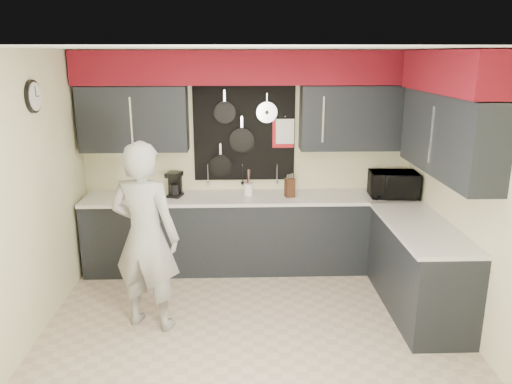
{
  "coord_description": "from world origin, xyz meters",
  "views": [
    {
      "loc": [
        -0.11,
        -4.25,
        2.56
      ],
      "look_at": [
        0.05,
        0.5,
        1.23
      ],
      "focal_mm": 35.0,
      "sensor_mm": 36.0,
      "label": 1
    }
  ],
  "objects_px": {
    "utensil_crock": "(248,189)",
    "coffee_maker": "(175,183)",
    "microwave": "(393,184)",
    "knife_block": "(290,188)",
    "person": "(145,237)"
  },
  "relations": [
    {
      "from": "utensil_crock",
      "to": "coffee_maker",
      "type": "bearing_deg",
      "value": -179.54
    },
    {
      "from": "microwave",
      "to": "knife_block",
      "type": "xyz_separation_m",
      "value": [
        -1.22,
        0.04,
        -0.04
      ]
    },
    {
      "from": "coffee_maker",
      "to": "microwave",
      "type": "bearing_deg",
      "value": 13.22
    },
    {
      "from": "coffee_maker",
      "to": "knife_block",
      "type": "bearing_deg",
      "value": 12.23
    },
    {
      "from": "knife_block",
      "to": "person",
      "type": "height_order",
      "value": "person"
    },
    {
      "from": "microwave",
      "to": "knife_block",
      "type": "relative_size",
      "value": 2.44
    },
    {
      "from": "knife_block",
      "to": "person",
      "type": "xyz_separation_m",
      "value": [
        -1.47,
        -1.26,
        -0.12
      ]
    },
    {
      "from": "microwave",
      "to": "coffee_maker",
      "type": "bearing_deg",
      "value": -179.32
    },
    {
      "from": "microwave",
      "to": "utensil_crock",
      "type": "height_order",
      "value": "microwave"
    },
    {
      "from": "coffee_maker",
      "to": "utensil_crock",
      "type": "bearing_deg",
      "value": 16.57
    },
    {
      "from": "coffee_maker",
      "to": "person",
      "type": "relative_size",
      "value": 0.16
    },
    {
      "from": "microwave",
      "to": "person",
      "type": "distance_m",
      "value": 2.96
    },
    {
      "from": "utensil_crock",
      "to": "coffee_maker",
      "type": "xyz_separation_m",
      "value": [
        -0.87,
        -0.01,
        0.08
      ]
    },
    {
      "from": "microwave",
      "to": "person",
      "type": "bearing_deg",
      "value": -151.94
    },
    {
      "from": "microwave",
      "to": "utensil_crock",
      "type": "bearing_deg",
      "value": 178.96
    }
  ]
}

